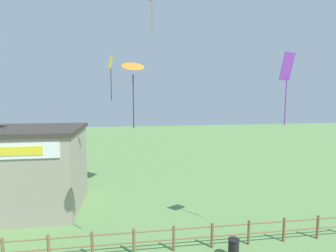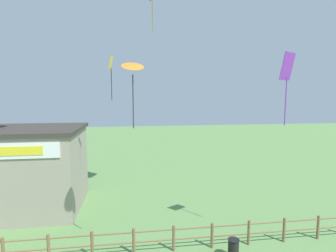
{
  "view_description": "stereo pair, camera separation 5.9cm",
  "coord_description": "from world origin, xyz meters",
  "px_view_note": "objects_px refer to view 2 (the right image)",
  "views": [
    {
      "loc": [
        -2.0,
        -4.76,
        7.51
      ],
      "look_at": [
        0.0,
        9.05,
        5.9
      ],
      "focal_mm": 28.0,
      "sensor_mm": 36.0,
      "label": 1
    },
    {
      "loc": [
        -1.94,
        -4.77,
        7.51
      ],
      "look_at": [
        0.0,
        9.05,
        5.9
      ],
      "focal_mm": 28.0,
      "sensor_mm": 36.0,
      "label": 2
    }
  ],
  "objects_px": {
    "kite_orange_delta": "(133,68)",
    "kite_yellow_diamond": "(111,69)",
    "seaside_building": "(26,169)",
    "kite_purple_streamer": "(287,73)",
    "trash_bin": "(233,249)"
  },
  "relations": [
    {
      "from": "kite_orange_delta",
      "to": "kite_yellow_diamond",
      "type": "height_order",
      "value": "kite_yellow_diamond"
    },
    {
      "from": "seaside_building",
      "to": "kite_orange_delta",
      "type": "xyz_separation_m",
      "value": [
        7.04,
        -6.82,
        5.89
      ]
    },
    {
      "from": "kite_purple_streamer",
      "to": "kite_yellow_diamond",
      "type": "xyz_separation_m",
      "value": [
        -8.71,
        8.67,
        0.94
      ]
    },
    {
      "from": "kite_purple_streamer",
      "to": "kite_orange_delta",
      "type": "relative_size",
      "value": 1.2
    },
    {
      "from": "trash_bin",
      "to": "seaside_building",
      "type": "bearing_deg",
      "value": 148.57
    },
    {
      "from": "kite_orange_delta",
      "to": "seaside_building",
      "type": "bearing_deg",
      "value": 135.91
    },
    {
      "from": "kite_purple_streamer",
      "to": "kite_orange_delta",
      "type": "height_order",
      "value": "kite_purple_streamer"
    },
    {
      "from": "trash_bin",
      "to": "kite_orange_delta",
      "type": "distance_m",
      "value": 9.32
    },
    {
      "from": "trash_bin",
      "to": "kite_yellow_diamond",
      "type": "bearing_deg",
      "value": 122.63
    },
    {
      "from": "trash_bin",
      "to": "kite_orange_delta",
      "type": "relative_size",
      "value": 0.33
    },
    {
      "from": "kite_orange_delta",
      "to": "trash_bin",
      "type": "bearing_deg",
      "value": -2.97
    },
    {
      "from": "seaside_building",
      "to": "kite_orange_delta",
      "type": "bearing_deg",
      "value": -44.09
    },
    {
      "from": "seaside_building",
      "to": "trash_bin",
      "type": "relative_size",
      "value": 7.82
    },
    {
      "from": "trash_bin",
      "to": "kite_purple_streamer",
      "type": "height_order",
      "value": "kite_purple_streamer"
    },
    {
      "from": "trash_bin",
      "to": "kite_yellow_diamond",
      "type": "distance_m",
      "value": 14.36
    }
  ]
}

